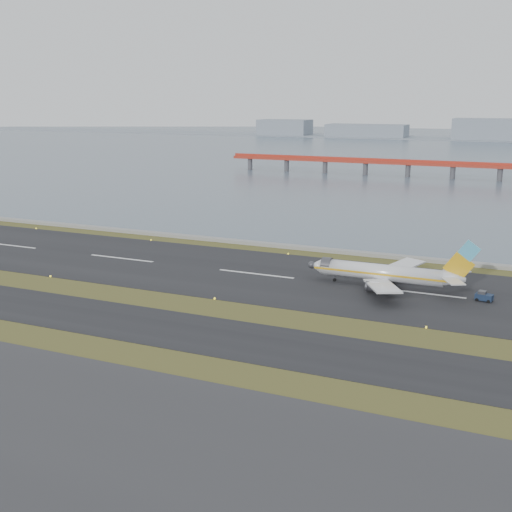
# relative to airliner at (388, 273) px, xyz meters

# --- Properties ---
(ground) EXTENTS (1000.00, 1000.00, 0.00)m
(ground) POSITION_rel_airliner_xyz_m (-32.26, -31.45, -3.46)
(ground) COLOR #374016
(ground) RESTS_ON ground
(taxiway_strip) EXTENTS (1000.00, 18.00, 0.10)m
(taxiway_strip) POSITION_rel_airliner_xyz_m (-32.26, -43.45, -3.41)
(taxiway_strip) COLOR black
(taxiway_strip) RESTS_ON ground
(runway_strip) EXTENTS (1000.00, 45.00, 0.10)m
(runway_strip) POSITION_rel_airliner_xyz_m (-32.26, -1.45, -3.41)
(runway_strip) COLOR black
(runway_strip) RESTS_ON ground
(seawall) EXTENTS (1000.00, 2.50, 1.00)m
(seawall) POSITION_rel_airliner_xyz_m (-32.26, 28.55, -2.96)
(seawall) COLOR gray
(seawall) RESTS_ON ground
(bay_water) EXTENTS (1400.00, 800.00, 1.30)m
(bay_water) POSITION_rel_airliner_xyz_m (-32.26, 428.55, -3.46)
(bay_water) COLOR #495A69
(bay_water) RESTS_ON ground
(red_pier) EXTENTS (260.00, 5.00, 10.20)m
(red_pier) POSITION_rel_airliner_xyz_m (-12.26, 218.55, 3.82)
(red_pier) COLOR #AA2D1D
(red_pier) RESTS_ON ground
(far_shoreline) EXTENTS (1400.00, 80.00, 60.50)m
(far_shoreline) POSITION_rel_airliner_xyz_m (-18.64, 588.55, 2.61)
(far_shoreline) COLOR gray
(far_shoreline) RESTS_ON ground
(airliner) EXTENTS (38.52, 32.89, 12.80)m
(airliner) POSITION_rel_airliner_xyz_m (0.00, 0.00, 0.00)
(airliner) COLOR silver
(airliner) RESTS_ON ground
(pushback_tug) EXTENTS (3.85, 2.65, 2.27)m
(pushback_tug) POSITION_rel_airliner_xyz_m (21.28, -1.93, -2.36)
(pushback_tug) COLOR #16243E
(pushback_tug) RESTS_ON ground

